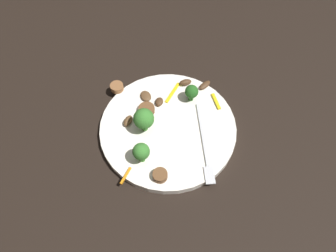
{
  "coord_description": "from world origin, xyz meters",
  "views": [
    {
      "loc": [
        0.34,
        -0.05,
        0.56
      ],
      "look_at": [
        0.0,
        0.0,
        0.02
      ],
      "focal_mm": 33.62,
      "sensor_mm": 36.0,
      "label": 1
    }
  ],
  "objects_px": {
    "fork": "(205,147)",
    "mushroom_1": "(205,85)",
    "broccoli_floret_2": "(141,152)",
    "pepper_strip_0": "(126,176)",
    "mushroom_0": "(159,102)",
    "sausage_slice_2": "(160,175)",
    "pepper_strip_2": "(216,101)",
    "broccoli_floret_0": "(144,119)",
    "plate": "(168,128)",
    "broccoli_floret_1": "(192,92)",
    "mushroom_3": "(128,121)",
    "mushroom_4": "(185,82)",
    "sausage_slice_1": "(117,87)",
    "pepper_strip_1": "(173,93)",
    "sausage_slice_0": "(147,109)",
    "mushroom_2": "(146,96)"
  },
  "relations": [
    {
      "from": "fork",
      "to": "mushroom_1",
      "type": "distance_m",
      "value": 0.15
    },
    {
      "from": "broccoli_floret_2",
      "to": "pepper_strip_0",
      "type": "height_order",
      "value": "broccoli_floret_2"
    },
    {
      "from": "fork",
      "to": "mushroom_0",
      "type": "height_order",
      "value": "mushroom_0"
    },
    {
      "from": "sausage_slice_2",
      "to": "pepper_strip_2",
      "type": "relative_size",
      "value": 0.67
    },
    {
      "from": "broccoli_floret_0",
      "to": "pepper_strip_2",
      "type": "height_order",
      "value": "broccoli_floret_0"
    },
    {
      "from": "plate",
      "to": "broccoli_floret_0",
      "type": "distance_m",
      "value": 0.06
    },
    {
      "from": "broccoli_floret_1",
      "to": "fork",
      "type": "bearing_deg",
      "value": 2.98
    },
    {
      "from": "plate",
      "to": "sausage_slice_2",
      "type": "relative_size",
      "value": 10.01
    },
    {
      "from": "plate",
      "to": "fork",
      "type": "distance_m",
      "value": 0.09
    },
    {
      "from": "mushroom_3",
      "to": "mushroom_4",
      "type": "height_order",
      "value": "same"
    },
    {
      "from": "sausage_slice_1",
      "to": "mushroom_1",
      "type": "xyz_separation_m",
      "value": [
        0.02,
        0.19,
        -0.0
      ]
    },
    {
      "from": "broccoli_floret_1",
      "to": "mushroom_0",
      "type": "xyz_separation_m",
      "value": [
        0.0,
        -0.07,
        -0.02
      ]
    },
    {
      "from": "fork",
      "to": "broccoli_floret_1",
      "type": "height_order",
      "value": "broccoli_floret_1"
    },
    {
      "from": "sausage_slice_1",
      "to": "fork",
      "type": "bearing_deg",
      "value": 43.6
    },
    {
      "from": "broccoli_floret_2",
      "to": "pepper_strip_1",
      "type": "bearing_deg",
      "value": 152.06
    },
    {
      "from": "broccoli_floret_2",
      "to": "pepper_strip_0",
      "type": "distance_m",
      "value": 0.05
    },
    {
      "from": "mushroom_4",
      "to": "plate",
      "type": "bearing_deg",
      "value": -27.05
    },
    {
      "from": "fork",
      "to": "mushroom_0",
      "type": "distance_m",
      "value": 0.14
    },
    {
      "from": "mushroom_0",
      "to": "sausage_slice_1",
      "type": "bearing_deg",
      "value": -120.28
    },
    {
      "from": "broccoli_floret_1",
      "to": "pepper_strip_1",
      "type": "xyz_separation_m",
      "value": [
        -0.02,
        -0.04,
        -0.02
      ]
    },
    {
      "from": "fork",
      "to": "broccoli_floret_0",
      "type": "distance_m",
      "value": 0.13
    },
    {
      "from": "broccoli_floret_1",
      "to": "mushroom_3",
      "type": "bearing_deg",
      "value": -73.07
    },
    {
      "from": "pepper_strip_2",
      "to": "sausage_slice_2",
      "type": "bearing_deg",
      "value": -42.03
    },
    {
      "from": "pepper_strip_0",
      "to": "plate",
      "type": "bearing_deg",
      "value": 136.91
    },
    {
      "from": "fork",
      "to": "pepper_strip_2",
      "type": "bearing_deg",
      "value": 159.56
    },
    {
      "from": "mushroom_3",
      "to": "sausage_slice_0",
      "type": "bearing_deg",
      "value": 120.36
    },
    {
      "from": "mushroom_2",
      "to": "mushroom_4",
      "type": "relative_size",
      "value": 1.08
    },
    {
      "from": "sausage_slice_2",
      "to": "pepper_strip_1",
      "type": "distance_m",
      "value": 0.2
    },
    {
      "from": "sausage_slice_1",
      "to": "mushroom_3",
      "type": "distance_m",
      "value": 0.09
    },
    {
      "from": "sausage_slice_2",
      "to": "pepper_strip_2",
      "type": "height_order",
      "value": "sausage_slice_2"
    },
    {
      "from": "sausage_slice_1",
      "to": "mushroom_0",
      "type": "height_order",
      "value": "sausage_slice_1"
    },
    {
      "from": "broccoli_floret_1",
      "to": "mushroom_4",
      "type": "relative_size",
      "value": 1.49
    },
    {
      "from": "fork",
      "to": "sausage_slice_1",
      "type": "xyz_separation_m",
      "value": [
        -0.17,
        -0.16,
        0.0
      ]
    },
    {
      "from": "plate",
      "to": "broccoli_floret_2",
      "type": "distance_m",
      "value": 0.1
    },
    {
      "from": "mushroom_0",
      "to": "pepper_strip_0",
      "type": "height_order",
      "value": "mushroom_0"
    },
    {
      "from": "pepper_strip_2",
      "to": "pepper_strip_0",
      "type": "bearing_deg",
      "value": -54.39
    },
    {
      "from": "broccoli_floret_1",
      "to": "mushroom_3",
      "type": "height_order",
      "value": "broccoli_floret_1"
    },
    {
      "from": "broccoli_floret_0",
      "to": "broccoli_floret_2",
      "type": "height_order",
      "value": "broccoli_floret_0"
    },
    {
      "from": "mushroom_1",
      "to": "broccoli_floret_2",
      "type": "bearing_deg",
      "value": -43.7
    },
    {
      "from": "broccoli_floret_0",
      "to": "mushroom_0",
      "type": "height_order",
      "value": "broccoli_floret_0"
    },
    {
      "from": "mushroom_0",
      "to": "pepper_strip_0",
      "type": "xyz_separation_m",
      "value": [
        0.16,
        -0.08,
        -0.0
      ]
    },
    {
      "from": "plate",
      "to": "pepper_strip_1",
      "type": "relative_size",
      "value": 4.72
    },
    {
      "from": "sausage_slice_1",
      "to": "mushroom_1",
      "type": "bearing_deg",
      "value": 84.4
    },
    {
      "from": "fork",
      "to": "broccoli_floret_2",
      "type": "xyz_separation_m",
      "value": [
        0.01,
        -0.12,
        0.03
      ]
    },
    {
      "from": "fork",
      "to": "mushroom_2",
      "type": "xyz_separation_m",
      "value": [
        -0.14,
        -0.1,
        0.0
      ]
    },
    {
      "from": "sausage_slice_0",
      "to": "broccoli_floret_1",
      "type": "bearing_deg",
      "value": 100.62
    },
    {
      "from": "broccoli_floret_0",
      "to": "mushroom_1",
      "type": "distance_m",
      "value": 0.17
    },
    {
      "from": "sausage_slice_2",
      "to": "pepper_strip_2",
      "type": "xyz_separation_m",
      "value": [
        -0.15,
        0.14,
        -0.0
      ]
    },
    {
      "from": "plate",
      "to": "mushroom_2",
      "type": "distance_m",
      "value": 0.09
    },
    {
      "from": "broccoli_floret_1",
      "to": "mushroom_1",
      "type": "distance_m",
      "value": 0.05
    }
  ]
}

